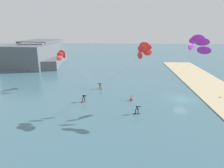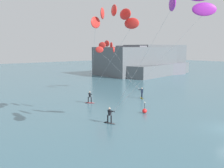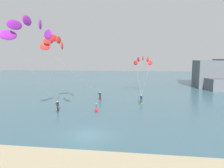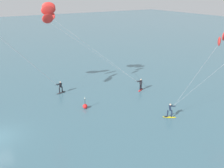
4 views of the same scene
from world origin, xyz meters
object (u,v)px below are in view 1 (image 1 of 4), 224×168
kitesurfer_far_out (195,46)px  marker_buoy (131,99)px  kitesurfer_mid_water (141,52)px  kitesurfer_nearshore (64,56)px

kitesurfer_far_out → marker_buoy: (5.62, 9.20, -11.01)m
kitesurfer_mid_water → marker_buoy: 11.69m
kitesurfer_nearshore → marker_buoy: (-7.27, -15.13, -7.23)m
kitesurfer_mid_water → marker_buoy: kitesurfer_mid_water is taller
kitesurfer_mid_water → kitesurfer_far_out: bearing=-87.8°
kitesurfer_mid_water → kitesurfer_far_out: (0.32, -8.26, 1.00)m
kitesurfer_far_out → marker_buoy: bearing=58.6°
kitesurfer_nearshore → kitesurfer_far_out: size_ratio=0.77×
kitesurfer_nearshore → kitesurfer_mid_water: size_ratio=0.78×
kitesurfer_mid_water → kitesurfer_far_out: size_ratio=1.00×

